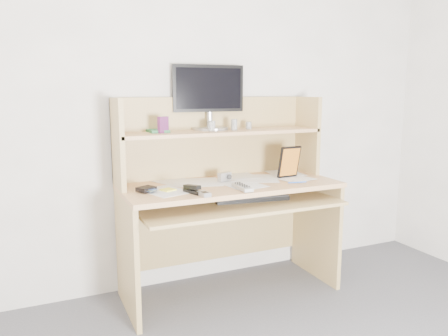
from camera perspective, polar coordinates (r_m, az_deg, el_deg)
name	(u,v)px	position (r m, az deg, el deg)	size (l,w,h in m)	color
back_wall	(211,104)	(3.06, -1.67, 8.32)	(3.60, 0.04, 2.50)	white
desk	(225,189)	(2.92, 0.17, -2.78)	(1.40, 0.70, 1.30)	tan
paper_clutter	(230,183)	(2.83, 0.84, -1.95)	(1.32, 0.54, 0.01)	white
keyboard	(250,197)	(2.82, 3.42, -3.80)	(0.50, 0.24, 0.03)	black
tv_remote	(242,187)	(2.65, 2.39, -2.51)	(0.06, 0.21, 0.02)	#AAAAA5
flip_phone	(204,193)	(2.48, -2.64, -3.30)	(0.05, 0.09, 0.02)	#AFAFB2
stapler	(193,189)	(2.55, -4.11, -2.72)	(0.04, 0.14, 0.04)	black
wallet	(146,189)	(2.62, -10.13, -2.72)	(0.10, 0.08, 0.03)	black
sticky_note_pad	(168,190)	(2.64, -7.33, -2.85)	(0.07, 0.07, 0.01)	gold
digital_camera	(225,177)	(2.87, 0.07, -1.15)	(0.09, 0.04, 0.06)	#A9A8AB
game_case	(289,162)	(3.00, 8.51, 0.79)	(0.15, 0.02, 0.22)	black
blue_pen	(297,182)	(2.85, 9.56, -1.86)	(0.01, 0.01, 0.13)	blue
card_box	(163,125)	(2.76, -7.96, 5.61)	(0.07, 0.02, 0.10)	maroon
shelf_book	(158,131)	(2.83, -8.66, 4.81)	(0.12, 0.16, 0.02)	#378B51
chip_stack_a	(211,126)	(2.87, -1.75, 5.46)	(0.05, 0.05, 0.06)	black
chip_stack_b	(212,126)	(2.87, -1.53, 5.51)	(0.04, 0.04, 0.07)	white
chip_stack_c	(249,125)	(3.03, 3.24, 5.58)	(0.04, 0.04, 0.05)	black
chip_stack_d	(234,125)	(2.94, 1.34, 5.67)	(0.04, 0.04, 0.07)	silver
monitor	(209,95)	(3.00, -2.01, 9.47)	(0.50, 0.25, 0.43)	#ADAEB2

